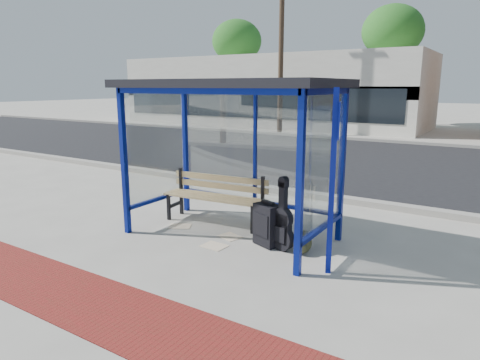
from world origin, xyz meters
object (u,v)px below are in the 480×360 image
Objects in this scene: guitar_bag at (283,225)px; suitcase at (267,225)px; bench at (216,195)px; backpack at (302,243)px.

guitar_bag is 0.29m from suitcase.
bench reaches higher than suitcase.
guitar_bag is 3.15× the size of backpack.
suitcase is at bearing 157.64° from backpack.
guitar_bag is 1.49× the size of suitcase.
bench is 1.82× the size of guitar_bag.
guitar_bag is at bearing -25.50° from bench.
bench is 2.73× the size of suitcase.
backpack is (1.86, -0.53, -0.34)m from bench.
guitar_bag is at bearing 9.70° from suitcase.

